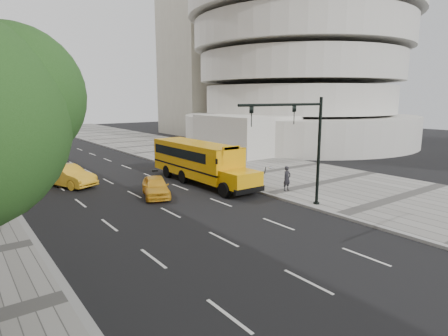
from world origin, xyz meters
TOP-DOWN VIEW (x-y plane):
  - ground at (0.00, 0.00)m, footprint 140.00×140.00m
  - sidewalk_museum at (12.00, 0.00)m, footprint 12.00×140.00m
  - curb_museum at (6.00, 0.00)m, footprint 0.30×140.00m
  - curb_far at (-8.00, 0.00)m, footprint 0.30×140.00m
  - guggenheim at (29.37, 18.51)m, footprint 33.20×42.20m
  - school_bus at (4.50, 0.69)m, footprint 2.96×11.56m
  - taxi_near at (-0.05, -1.31)m, footprint 2.81×4.21m
  - taxi_far at (-3.94, 5.13)m, footprint 3.42×5.03m
  - pedestrian at (7.50, -5.74)m, footprint 0.61×0.40m
  - traffic_signal at (5.19, -9.05)m, footprint 6.18×0.36m

SIDE VIEW (x-z plane):
  - ground at x=0.00m, z-range 0.00..0.00m
  - sidewalk_museum at x=12.00m, z-range 0.00..0.15m
  - curb_museum at x=6.00m, z-range 0.00..0.15m
  - curb_far at x=-8.00m, z-range 0.00..0.15m
  - taxi_near at x=-0.05m, z-range 0.00..1.33m
  - taxi_far at x=-3.94m, z-range 0.00..1.57m
  - pedestrian at x=7.50m, z-range 0.15..1.83m
  - school_bus at x=4.50m, z-range 0.17..3.36m
  - traffic_signal at x=5.19m, z-range 0.89..7.29m
  - guggenheim at x=29.37m, z-range -3.92..31.08m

